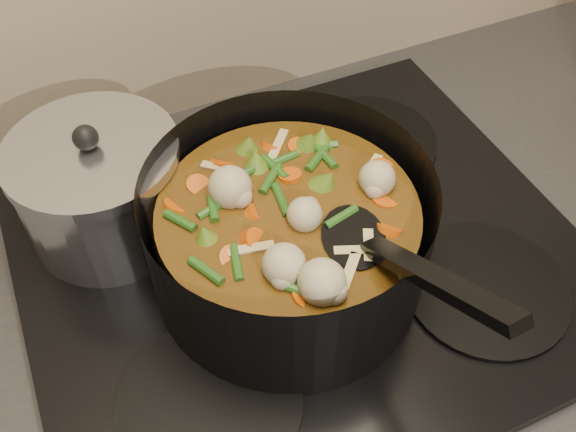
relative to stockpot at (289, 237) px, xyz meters
name	(u,v)px	position (x,y,z in m)	size (l,w,h in m)	color
counter	(298,422)	(0.03, 0.02, -0.54)	(2.64, 0.64, 0.91)	brown
stovetop	(302,256)	(0.03, 0.02, -0.08)	(0.62, 0.54, 0.03)	black
stockpot	(289,237)	(0.00, 0.00, 0.00)	(0.32, 0.40, 0.21)	black
saucepan	(102,189)	(-0.16, 0.15, 0.00)	(0.19, 0.19, 0.15)	silver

